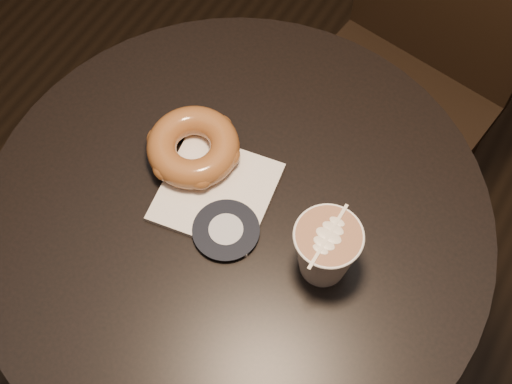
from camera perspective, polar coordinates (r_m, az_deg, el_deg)
cafe_table at (r=1.14m, az=-1.42°, el=-6.35°), size 0.70×0.70×0.75m
chair at (r=1.43m, az=12.62°, el=10.65°), size 0.42×0.42×0.94m
pastry_bag at (r=0.97m, az=-3.19°, el=0.01°), size 0.17×0.17×0.01m
doughnut at (r=0.98m, az=-5.05°, el=3.62°), size 0.13×0.13×0.04m
latte_cup at (r=0.89m, az=5.58°, el=-4.73°), size 0.09×0.09×0.10m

